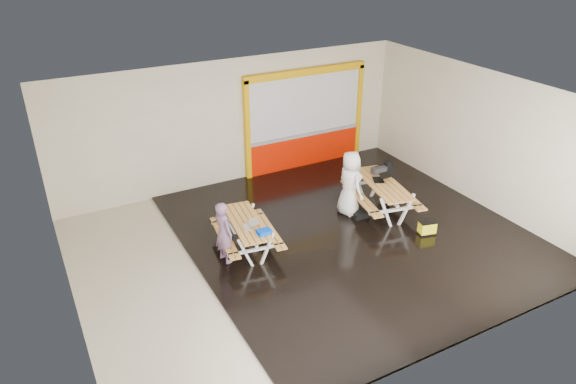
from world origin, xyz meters
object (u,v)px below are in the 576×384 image
backpack (387,171)px  dark_case (360,214)px  fluke_bag (427,228)px  picnic_table_right (382,190)px  laptop_right (381,178)px  person_right (350,184)px  person_left (223,232)px  blue_pouch (264,232)px  laptop_left (250,225)px  picnic_table_left (247,228)px  toolbox (379,170)px

backpack → dark_case: size_ratio=1.33×
backpack → fluke_bag: 2.19m
picnic_table_right → laptop_right: size_ratio=4.48×
dark_case → fluke_bag: size_ratio=0.88×
laptop_right → person_right: bearing=171.0°
person_left → blue_pouch: person_left is taller
person_right → laptop_left: (-2.96, -0.53, -0.08)m
blue_pouch → picnic_table_left: bearing=100.9°
picnic_table_left → person_left: person_left is taller
laptop_right → blue_pouch: (-3.65, -0.79, -0.10)m
blue_pouch → toolbox: (3.86, 1.15, 0.13)m
blue_pouch → picnic_table_right: bearing=10.0°
person_right → toolbox: bearing=-78.0°
picnic_table_left → picnic_table_right: bearing=-0.1°
person_right → blue_pouch: 2.97m
laptop_right → fluke_bag: laptop_right is taller
person_left → person_right: bearing=-94.1°
picnic_table_left → toolbox: 4.04m
laptop_left → blue_pouch: laptop_left is taller
person_left → laptop_right: person_left is taller
person_left → backpack: size_ratio=2.70×
backpack → fluke_bag: size_ratio=1.17×
laptop_right → toolbox: (0.21, 0.36, 0.03)m
blue_pouch → dark_case: 3.08m
person_right → blue_pouch: (-2.82, -0.92, -0.09)m
blue_pouch → toolbox: 4.03m
blue_pouch → laptop_right: bearing=12.2°
picnic_table_right → laptop_left: laptop_left is taller
laptop_left → toolbox: size_ratio=0.96×
blue_pouch → person_left: bearing=151.9°
picnic_table_left → toolbox: (3.99, 0.51, 0.35)m
picnic_table_right → backpack: bearing=45.2°
person_left → toolbox: bearing=-93.1°
person_left → fluke_bag: person_left is taller
picnic_table_left → toolbox: toolbox is taller
person_right → toolbox: (1.05, 0.23, 0.05)m
laptop_left → backpack: size_ratio=0.73×
picnic_table_left → backpack: backpack is taller
laptop_right → blue_pouch: size_ratio=1.79×
dark_case → picnic_table_right: bearing=2.1°
picnic_table_right → fluke_bag: bearing=-79.6°
blue_pouch → fluke_bag: size_ratio=0.65×
laptop_right → backpack: bearing=39.4°
backpack → dark_case: 1.60m
picnic_table_left → person_right: person_right is taller
blue_pouch → fluke_bag: blue_pouch is taller
laptop_right → fluke_bag: 1.74m
person_left → backpack: person_left is taller
backpack → fluke_bag: (-0.38, -2.09, -0.54)m
fluke_bag → person_left: bearing=165.4°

